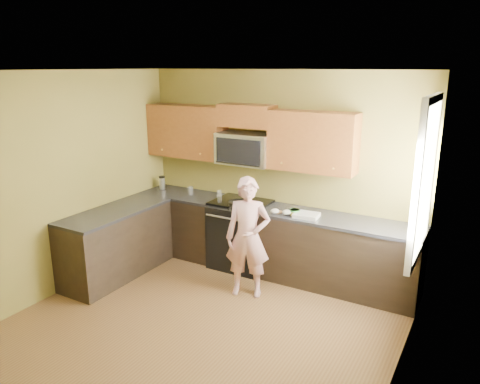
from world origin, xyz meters
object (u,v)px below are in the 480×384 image
Objects in this scene: stove at (241,234)px; microwave at (245,164)px; woman at (248,238)px; frying_pan at (238,206)px; travel_mug at (163,189)px; butter_tub at (295,215)px.

stove is 1.25× the size of microwave.
woman is 0.67m from frying_pan.
stove is 0.98m from microwave.
stove is 4.73× the size of travel_mug.
woman reaches higher than butter_tub.
butter_tub is at bearing -6.79° from stove.
frying_pan is at bearing -173.28° from butter_tub.
travel_mug is (-1.49, 0.25, -0.03)m from frying_pan.
microwave is 0.51× the size of woman.
frying_pan is at bearing 110.76° from woman.
frying_pan is at bearing -77.15° from microwave.
microwave is 1.18m from woman.
butter_tub is (0.84, -0.22, -0.53)m from microwave.
microwave is 3.78× the size of travel_mug.
woman is (0.48, -0.81, -0.71)m from microwave.
travel_mug is (-1.41, 0.06, 0.44)m from stove.
frying_pan is 0.77m from butter_tub.
butter_tub is (0.36, 0.58, 0.18)m from woman.
stove is 0.88m from woman.
woman is 0.71m from butter_tub.
frying_pan is 3.79× the size of butter_tub.
microwave is at bearing 97.95° from frying_pan.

